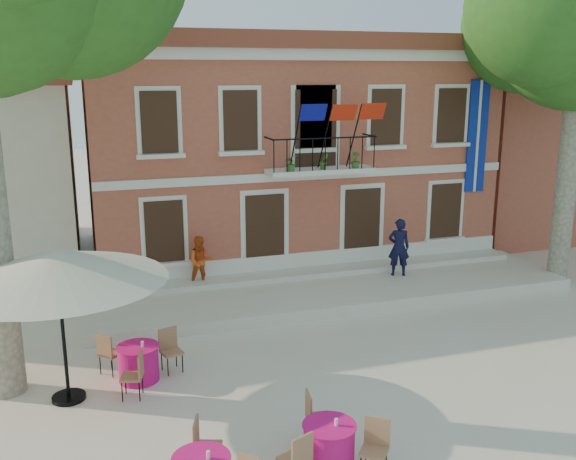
# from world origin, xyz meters

# --- Properties ---
(ground) EXTENTS (90.00, 90.00, 0.00)m
(ground) POSITION_xyz_m (0.00, 0.00, 0.00)
(ground) COLOR beige
(ground) RESTS_ON ground
(main_building) EXTENTS (13.50, 9.59, 7.50)m
(main_building) POSITION_xyz_m (2.00, 9.99, 3.78)
(main_building) COLOR #A44C3B
(main_building) RESTS_ON ground
(neighbor_east) EXTENTS (9.40, 9.40, 6.40)m
(neighbor_east) POSITION_xyz_m (14.00, 11.00, 3.22)
(neighbor_east) COLOR #A44C3B
(neighbor_east) RESTS_ON ground
(terrace) EXTENTS (14.00, 3.40, 0.30)m
(terrace) POSITION_xyz_m (2.00, 4.40, 0.15)
(terrace) COLOR silver
(terrace) RESTS_ON ground
(patio_umbrella) EXTENTS (4.16, 4.16, 3.09)m
(patio_umbrella) POSITION_xyz_m (-5.31, 0.30, 2.78)
(patio_umbrella) COLOR black
(patio_umbrella) RESTS_ON ground
(pedestrian_navy) EXTENTS (0.75, 0.62, 1.78)m
(pedestrian_navy) POSITION_xyz_m (4.25, 4.68, 1.19)
(pedestrian_navy) COLOR black
(pedestrian_navy) RESTS_ON terrace
(pedestrian_orange) EXTENTS (0.76, 0.60, 1.50)m
(pedestrian_orange) POSITION_xyz_m (-1.66, 5.48, 1.05)
(pedestrian_orange) COLOR #DA4F19
(pedestrian_orange) RESTS_ON terrace
(cafe_table_1) EXTENTS (1.85, 1.74, 0.95)m
(cafe_table_1) POSITION_xyz_m (-1.20, -3.40, 0.43)
(cafe_table_1) COLOR #C6126D
(cafe_table_1) RESTS_ON ground
(cafe_table_3) EXTENTS (1.81, 1.81, 0.95)m
(cafe_table_3) POSITION_xyz_m (-3.89, 0.70, 0.43)
(cafe_table_3) COLOR #C6126D
(cafe_table_3) RESTS_ON ground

